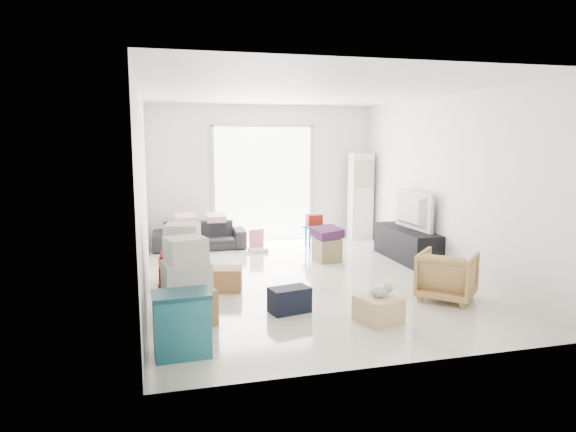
% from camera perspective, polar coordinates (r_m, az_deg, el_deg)
% --- Properties ---
extents(room_shell, '(4.98, 6.48, 3.18)m').
position_cam_1_polar(room_shell, '(7.37, 2.00, 3.19)').
color(room_shell, beige).
rests_on(room_shell, ground).
extents(sliding_door, '(2.10, 0.04, 2.33)m').
position_cam_1_polar(sliding_door, '(10.26, -2.76, 4.12)').
color(sliding_door, white).
rests_on(sliding_door, room_shell).
extents(ac_tower, '(0.45, 0.30, 1.75)m').
position_cam_1_polar(ac_tower, '(10.56, 8.05, 2.16)').
color(ac_tower, white).
rests_on(ac_tower, room_shell).
extents(tv_console, '(0.48, 1.60, 0.53)m').
position_cam_1_polar(tv_console, '(8.94, 13.04, -3.09)').
color(tv_console, black).
rests_on(tv_console, room_shell).
extents(television, '(0.69, 1.14, 0.15)m').
position_cam_1_polar(television, '(8.88, 13.12, -0.94)').
color(television, black).
rests_on(television, tv_console).
extents(sofa, '(1.71, 0.56, 0.66)m').
position_cam_1_polar(sofa, '(9.72, -9.82, -1.68)').
color(sofa, '#27272D').
rests_on(sofa, room_shell).
extents(pillow_left, '(0.40, 0.35, 0.11)m').
position_cam_1_polar(pillow_left, '(9.66, -11.39, 0.53)').
color(pillow_left, '#F8B5C9').
rests_on(pillow_left, sofa).
extents(pillow_right, '(0.38, 0.32, 0.13)m').
position_cam_1_polar(pillow_right, '(9.67, -7.97, 0.68)').
color(pillow_right, '#F8B5C9').
rests_on(pillow_right, sofa).
extents(armchair, '(0.91, 0.91, 0.68)m').
position_cam_1_polar(armchair, '(6.89, 17.26, -6.10)').
color(armchair, tan).
rests_on(armchair, room_shell).
extents(storage_bins, '(0.56, 0.40, 0.62)m').
position_cam_1_polar(storage_bins, '(5.05, -11.72, -11.64)').
color(storage_bins, '#1B616A').
rests_on(storage_bins, room_shell).
extents(box_stack_a, '(0.66, 0.61, 0.99)m').
position_cam_1_polar(box_stack_a, '(5.78, -11.18, -7.66)').
color(box_stack_a, olive).
rests_on(box_stack_a, room_shell).
extents(box_stack_b, '(0.62, 0.62, 1.04)m').
position_cam_1_polar(box_stack_b, '(6.37, -11.52, -6.07)').
color(box_stack_b, olive).
rests_on(box_stack_b, room_shell).
extents(box_stack_c, '(0.64, 0.57, 0.41)m').
position_cam_1_polar(box_stack_c, '(7.59, -11.74, -5.61)').
color(box_stack_c, olive).
rests_on(box_stack_c, room_shell).
extents(loose_box, '(0.44, 0.44, 0.31)m').
position_cam_1_polar(loose_box, '(7.07, -6.70, -6.95)').
color(loose_box, olive).
rests_on(loose_box, room_shell).
extents(duffel_bag, '(0.52, 0.37, 0.30)m').
position_cam_1_polar(duffel_bag, '(6.16, 0.16, -9.30)').
color(duffel_bag, black).
rests_on(duffel_bag, room_shell).
extents(ottoman, '(0.45, 0.45, 0.39)m').
position_cam_1_polar(ottoman, '(8.64, 4.34, -3.78)').
color(ottoman, olive).
rests_on(ottoman, room_shell).
extents(blanket, '(0.50, 0.50, 0.14)m').
position_cam_1_polar(blanket, '(8.59, 4.36, -2.06)').
color(blanket, '#431C46').
rests_on(blanket, ottoman).
extents(kids_table, '(0.50, 0.50, 0.63)m').
position_cam_1_polar(kids_table, '(9.69, 2.92, -0.88)').
color(kids_table, blue).
rests_on(kids_table, room_shell).
extents(toy_walker, '(0.36, 0.34, 0.41)m').
position_cam_1_polar(toy_walker, '(9.37, -3.43, -3.31)').
color(toy_walker, silver).
rests_on(toy_walker, room_shell).
extents(wood_crate, '(0.54, 0.54, 0.29)m').
position_cam_1_polar(wood_crate, '(5.95, 10.02, -10.18)').
color(wood_crate, '#E2BC82').
rests_on(wood_crate, room_shell).
extents(plush_bunny, '(0.29, 0.16, 0.15)m').
position_cam_1_polar(plush_bunny, '(5.90, 10.33, -8.19)').
color(plush_bunny, '#B2ADA8').
rests_on(plush_bunny, wood_crate).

